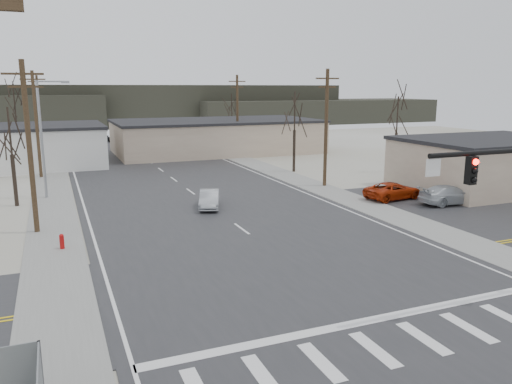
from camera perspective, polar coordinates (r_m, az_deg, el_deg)
ground at (r=23.46m, az=5.37°, el=-9.31°), size 140.00×140.00×0.00m
main_road at (r=36.81m, az=-5.48°, el=-1.44°), size 18.00×110.00×0.05m
cross_road at (r=23.45m, az=5.37°, el=-9.27°), size 90.00×10.00×0.04m
parking_lot at (r=40.35m, az=27.14°, el=-1.54°), size 18.00×20.00×0.03m
sidewalk_left at (r=40.23m, az=-22.24°, el=-1.13°), size 3.00×90.00×0.06m
sidewalk_right at (r=45.31m, az=5.57°, el=1.08°), size 3.00×90.00×0.06m
fire_hydrant at (r=28.48m, az=-21.31°, el=-5.29°), size 0.24×0.24×0.87m
building_right_far at (r=66.79m, az=-4.53°, el=6.40°), size 26.30×14.30×4.30m
building_lot at (r=46.85m, az=25.08°, el=3.01°), size 14.30×10.30×4.30m
upole_left_b at (r=31.53m, az=-24.50°, el=4.92°), size 2.20×0.30×10.00m
upole_left_c at (r=51.45m, az=-23.80°, el=7.26°), size 2.20×0.30×10.00m
upole_left_d at (r=71.42m, az=-23.49°, el=8.29°), size 2.20×0.30×10.00m
upole_right_a at (r=43.33m, az=8.02°, el=7.47°), size 2.20×0.30×10.00m
upole_right_b at (r=63.28m, az=-2.15°, el=8.92°), size 2.20×0.30×10.00m
streetlight_main at (r=41.48m, az=-23.08°, el=6.26°), size 2.40×0.25×9.00m
tree_left_near at (r=39.56m, az=-26.31°, el=5.96°), size 3.30×3.30×7.35m
tree_right_mid at (r=50.79m, az=4.44°, el=8.97°), size 3.74×3.74×8.33m
tree_left_far at (r=65.48m, az=-25.85°, el=8.79°), size 3.96×3.96×8.82m
tree_right_far at (r=75.73m, az=-2.80°, el=9.66°), size 3.52×3.52×7.84m
tree_lot at (r=52.51m, az=15.85°, el=8.27°), size 3.52×3.52×7.84m
hill_center at (r=118.13m, az=-10.05°, el=9.75°), size 80.00×18.00×9.00m
hill_right at (r=124.97m, az=6.68°, el=9.16°), size 60.00×18.00×5.50m
sedan_crossing at (r=35.68m, az=-5.34°, el=-0.79°), size 2.52×4.05×1.26m
car_far_a at (r=63.32m, az=-10.97°, el=4.61°), size 2.06×4.61×1.31m
car_far_b at (r=83.27m, az=-17.12°, el=6.01°), size 2.55×4.29×1.37m
car_parked_red at (r=39.72m, az=15.38°, el=0.15°), size 4.89×2.69×1.30m
car_parked_dark_b at (r=45.04m, az=24.17°, el=1.06°), size 5.04×2.36×1.60m
car_parked_silver at (r=39.30m, az=21.27°, el=-0.30°), size 4.85×2.13×1.39m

